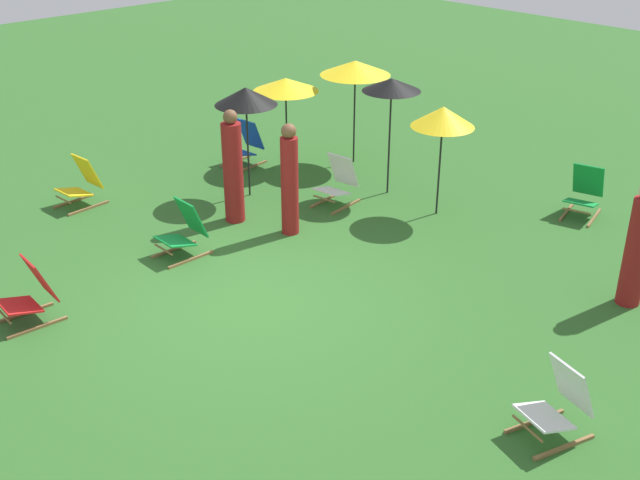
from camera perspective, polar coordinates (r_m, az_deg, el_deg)
ground_plane at (r=10.33m, az=-4.83°, el=-4.53°), size 40.00×40.00×0.00m
deckchair_0 at (r=14.81m, az=-5.41°, el=6.81°), size 0.54×0.80×0.83m
deckchair_1 at (r=13.02m, az=1.28°, el=4.13°), size 0.57×0.81×0.83m
deckchair_2 at (r=13.28m, az=18.47°, el=3.18°), size 0.65×0.86×0.83m
deckchair_4 at (r=8.31m, az=16.72°, el=-11.25°), size 0.68×0.87×0.83m
deckchair_5 at (r=11.50m, az=-9.78°, el=0.61°), size 0.49×0.77×0.83m
deckchair_7 at (r=10.38m, az=-20.10°, el=-3.70°), size 0.53×0.79×0.83m
deckchair_8 at (r=13.55m, az=-16.80°, el=3.88°), size 0.53×0.79×0.83m
umbrella_0 at (r=12.98m, az=-5.36°, el=10.24°), size 1.02×1.02×1.87m
umbrella_1 at (r=14.47m, az=2.55°, el=12.25°), size 1.27×1.27×1.91m
umbrella_2 at (r=14.41m, az=-2.49°, el=11.08°), size 1.19×1.19×1.63m
umbrella_3 at (r=12.37m, az=8.84°, el=8.74°), size 0.99×0.99×1.78m
umbrella_4 at (r=13.04m, az=5.17°, el=11.03°), size 0.96×0.96×1.98m
person_0 at (r=10.69m, az=21.88°, el=-0.48°), size 0.40×0.40×1.68m
person_1 at (r=11.83m, az=-2.20°, el=4.25°), size 0.31×0.31×1.74m
person_2 at (r=12.31m, az=-6.28°, el=5.07°), size 0.31×0.31×1.80m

